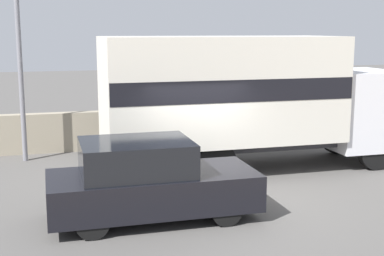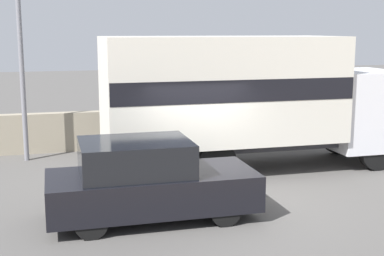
# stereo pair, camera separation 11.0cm
# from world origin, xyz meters

# --- Properties ---
(ground_plane) EXTENTS (80.00, 80.00, 0.00)m
(ground_plane) POSITION_xyz_m (0.00, 0.00, 0.00)
(ground_plane) COLOR #514F4C
(stone_wall_backdrop) EXTENTS (60.00, 0.35, 1.21)m
(stone_wall_backdrop) POSITION_xyz_m (0.00, 6.07, 0.61)
(stone_wall_backdrop) COLOR gray
(stone_wall_backdrop) RESTS_ON ground_plane
(street_lamp) EXTENTS (0.56, 0.28, 7.05)m
(street_lamp) POSITION_xyz_m (-4.09, 5.15, 4.08)
(street_lamp) COLOR slate
(street_lamp) RESTS_ON ground_plane
(box_truck) EXTENTS (8.14, 2.52, 3.55)m
(box_truck) POSITION_xyz_m (1.65, 2.60, 2.01)
(box_truck) COLOR silver
(box_truck) RESTS_ON ground_plane
(car_hatchback) EXTENTS (4.10, 1.77, 1.60)m
(car_hatchback) POSITION_xyz_m (-1.58, -0.56, 0.78)
(car_hatchback) COLOR black
(car_hatchback) RESTS_ON ground_plane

